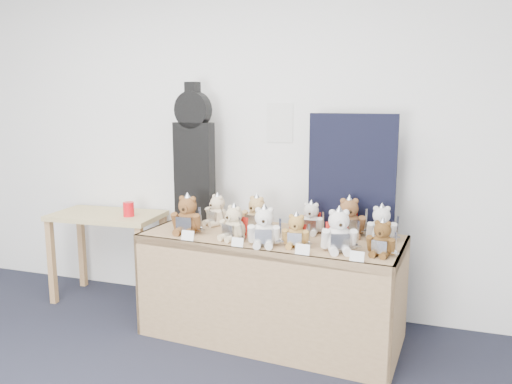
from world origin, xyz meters
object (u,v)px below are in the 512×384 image
(red_cup, at_px, (129,209))
(teddy_back_centre_right, at_px, (311,219))
(teddy_front_left, at_px, (234,224))
(teddy_back_right, at_px, (349,219))
(teddy_front_right, at_px, (296,232))
(teddy_back_end, at_px, (381,225))
(teddy_back_centre_left, at_px, (256,214))
(teddy_front_far_left, at_px, (187,216))
(teddy_front_far_right, at_px, (339,232))
(teddy_front_end, at_px, (382,240))
(teddy_back_left, at_px, (217,211))
(display_table, at_px, (268,260))
(guitar_case, at_px, (194,154))
(teddy_front_centre, at_px, (264,228))
(side_table, at_px, (107,228))

(red_cup, distance_m, teddy_back_centre_right, 1.50)
(teddy_front_left, height_order, teddy_back_right, teddy_back_right)
(teddy_front_right, relative_size, teddy_back_end, 0.89)
(teddy_back_centre_left, height_order, teddy_back_centre_right, teddy_back_centre_left)
(teddy_front_far_left, bearing_deg, teddy_front_far_right, -7.43)
(teddy_front_far_left, relative_size, teddy_front_far_right, 1.00)
(teddy_front_end, bearing_deg, teddy_back_left, 173.59)
(teddy_front_far_right, distance_m, teddy_back_centre_right, 0.45)
(teddy_front_right, bearing_deg, teddy_front_left, 172.22)
(display_table, bearing_deg, teddy_back_end, 17.04)
(teddy_front_far_right, height_order, teddy_front_end, teddy_front_far_right)
(guitar_case, distance_m, teddy_front_far_right, 1.37)
(teddy_front_centre, distance_m, teddy_back_centre_left, 0.41)
(teddy_back_centre_right, height_order, teddy_back_right, teddy_back_right)
(teddy_front_far_right, xyz_separation_m, teddy_back_right, (0.01, 0.38, 0.00))
(teddy_front_right, distance_m, teddy_back_right, 0.46)
(red_cup, bearing_deg, teddy_front_left, -19.22)
(teddy_front_left, bearing_deg, teddy_back_centre_right, 61.29)
(red_cup, relative_size, teddy_back_centre_right, 0.46)
(teddy_front_far_left, height_order, teddy_front_left, teddy_front_far_left)
(teddy_front_far_left, bearing_deg, side_table, 157.04)
(teddy_front_end, xyz_separation_m, teddy_back_right, (-0.25, 0.38, 0.02))
(side_table, bearing_deg, teddy_front_centre, -20.40)
(red_cup, bearing_deg, guitar_case, 9.88)
(teddy_back_left, bearing_deg, guitar_case, -177.28)
(guitar_case, bearing_deg, teddy_back_centre_right, -1.55)
(teddy_back_centre_left, bearing_deg, teddy_front_far_left, -131.73)
(teddy_front_right, xyz_separation_m, teddy_front_far_right, (0.27, -0.02, 0.02))
(teddy_front_centre, bearing_deg, side_table, 150.18)
(teddy_front_end, bearing_deg, guitar_case, 172.21)
(teddy_front_end, xyz_separation_m, teddy_back_centre_right, (-0.51, 0.37, 0.00))
(teddy_front_far_left, height_order, teddy_front_far_right, teddy_front_far_left)
(teddy_front_centre, bearing_deg, teddy_back_centre_right, 48.81)
(teddy_front_centre, height_order, teddy_back_end, teddy_front_centre)
(teddy_back_end, bearing_deg, display_table, 179.19)
(teddy_front_centre, bearing_deg, teddy_back_centre_left, 103.19)
(teddy_back_left, xyz_separation_m, teddy_back_end, (1.20, -0.07, 0.00))
(side_table, relative_size, teddy_back_centre_left, 3.26)
(side_table, bearing_deg, teddy_back_right, -4.93)
(teddy_back_end, bearing_deg, teddy_back_left, 163.36)
(guitar_case, bearing_deg, teddy_front_far_left, -65.29)
(teddy_front_right, bearing_deg, guitar_case, 148.35)
(red_cup, relative_size, teddy_front_left, 0.44)
(teddy_front_left, relative_size, teddy_back_right, 0.88)
(teddy_front_far_left, relative_size, teddy_back_left, 1.17)
(teddy_front_left, bearing_deg, teddy_front_centre, 8.75)
(display_table, bearing_deg, teddy_back_right, 28.36)
(teddy_front_left, bearing_deg, teddy_front_end, 22.66)
(guitar_case, relative_size, teddy_back_right, 3.49)
(teddy_front_far_left, distance_m, teddy_back_centre_left, 0.49)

